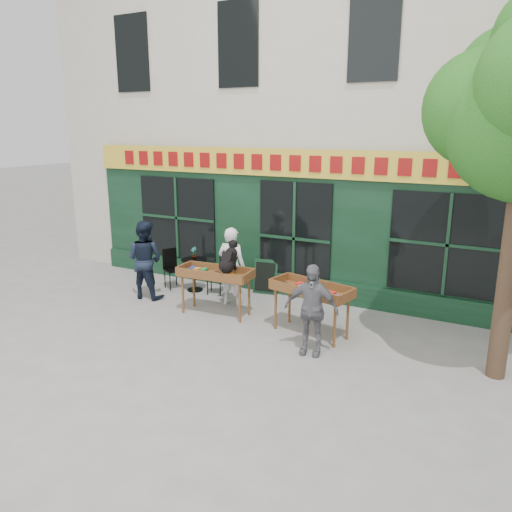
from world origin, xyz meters
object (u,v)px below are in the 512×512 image
object	(u,v)px
man_right	(311,309)
bistro_table	(194,268)
dog	(229,256)
woman	(232,267)
man_left	(145,260)
book_cart_center	(215,276)
book_cart_right	(311,292)

from	to	relation	value
man_right	bistro_table	world-z (taller)	man_right
dog	bistro_table	distance (m)	2.10
woman	man_left	world-z (taller)	man_left
book_cart_center	man_left	bearing A→B (deg)	171.10
man_right	book_cart_center	bearing A→B (deg)	153.95
dog	bistro_table	size ratio (longest dim) A/B	0.79
book_cart_center	book_cart_right	xyz separation A→B (m)	(2.11, -0.05, 0.00)
book_cart_right	dog	bearing A→B (deg)	-167.69
man_right	man_left	bearing A→B (deg)	159.94
book_cart_center	man_left	distance (m)	1.97
book_cart_center	dog	distance (m)	0.59
book_cart_right	man_left	size ratio (longest dim) A/B	0.91
book_cart_center	man_right	xyz separation A→B (m)	(2.41, -0.80, -0.04)
woman	book_cart_right	xyz separation A→B (m)	(2.11, -0.70, -0.03)
book_cart_center	dog	xyz separation A→B (m)	(0.35, -0.05, 0.47)
man_right	woman	bearing A→B (deg)	141.28
man_left	dog	bearing A→B (deg)	168.19
woman	bistro_table	xyz separation A→B (m)	(-1.27, 0.41, -0.31)
man_right	bistro_table	size ratio (longest dim) A/B	2.07
dog	book_cart_right	world-z (taller)	dog
book_cart_center	bistro_table	world-z (taller)	book_cart_center
dog	book_cart_right	xyz separation A→B (m)	(1.76, -0.00, -0.47)
book_cart_center	book_cart_right	size ratio (longest dim) A/B	0.96
dog	man_right	world-z (taller)	dog
woman	man_left	bearing A→B (deg)	9.74
bistro_table	dog	bearing A→B (deg)	-34.58
book_cart_center	bistro_table	xyz separation A→B (m)	(-1.27, 1.06, -0.28)
book_cart_right	woman	bearing A→B (deg)	173.95
book_cart_center	woman	size ratio (longest dim) A/B	0.90
dog	man_left	bearing A→B (deg)	170.59
bistro_table	man_left	distance (m)	1.19
bistro_table	book_cart_center	bearing A→B (deg)	-40.04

